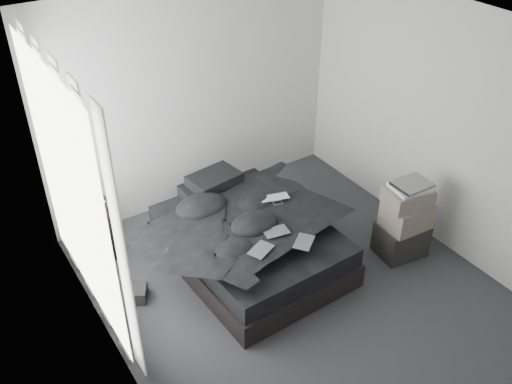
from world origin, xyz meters
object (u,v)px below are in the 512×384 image
laptop (276,195)px  side_stand (94,230)px  bed (251,252)px  box_lower (401,239)px

laptop → side_stand: 1.94m
bed → side_stand: bearing=141.8°
bed → box_lower: 1.62m
bed → box_lower: box_lower is taller
side_stand → box_lower: size_ratio=1.42×
bed → laptop: size_ratio=6.24×
bed → side_stand: (-1.33, 0.97, 0.22)m
side_stand → box_lower: bearing=-31.5°
box_lower → side_stand: bearing=148.5°
laptop → side_stand: size_ratio=0.44×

